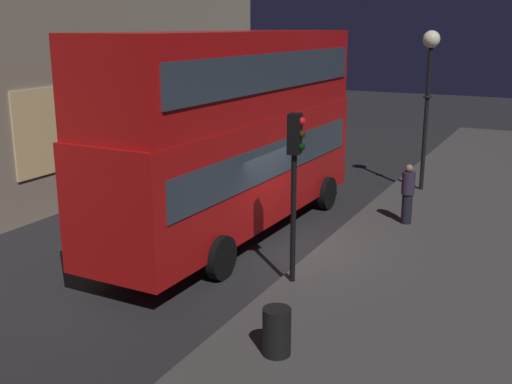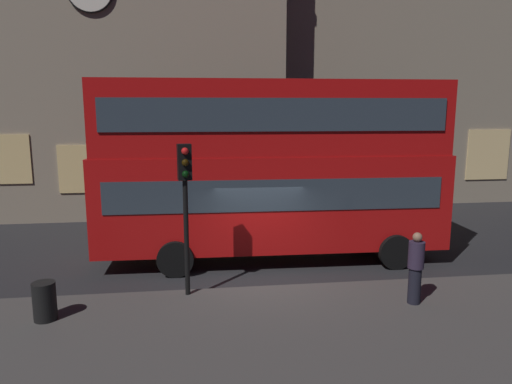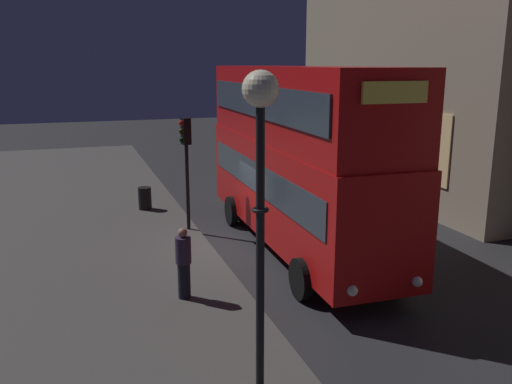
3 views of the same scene
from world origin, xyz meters
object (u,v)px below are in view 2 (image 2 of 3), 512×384
double_decker_bus (271,162)px  litter_bin (45,301)px  traffic_light_near_kerb (185,188)px  pedestrian (416,267)px

double_decker_bus → litter_bin: bearing=-144.1°
traffic_light_near_kerb → double_decker_bus: bearing=39.1°
double_decker_bus → traffic_light_near_kerb: size_ratio=2.85×
traffic_light_near_kerb → litter_bin: bearing=-170.6°
pedestrian → litter_bin: bearing=-116.0°
double_decker_bus → traffic_light_near_kerb: (-2.53, -2.82, -0.25)m
traffic_light_near_kerb → pedestrian: 5.73m
pedestrian → litter_bin: pedestrian is taller
double_decker_bus → traffic_light_near_kerb: bearing=-130.5°
double_decker_bus → litter_bin: size_ratio=12.51×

